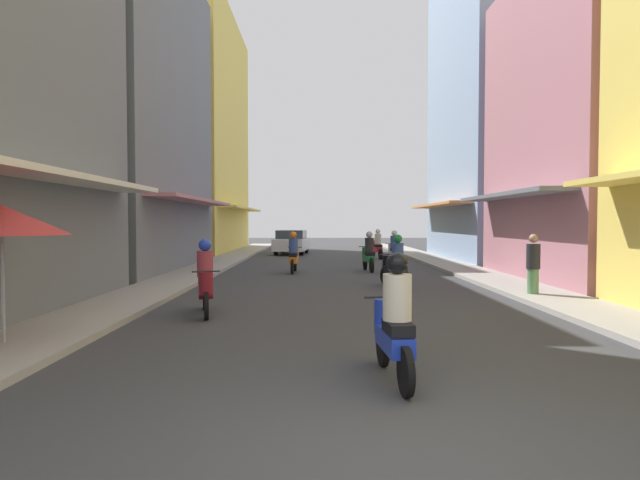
% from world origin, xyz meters
% --- Properties ---
extents(ground_plane, '(87.83, 87.83, 0.00)m').
position_xyz_m(ground_plane, '(0.00, 15.96, 0.00)').
color(ground_plane, '#38383A').
extents(sidewalk_left, '(1.77, 47.92, 0.12)m').
position_xyz_m(sidewalk_left, '(-5.16, 15.96, 0.06)').
color(sidewalk_left, '#9E9991').
rests_on(sidewalk_left, ground).
extents(sidewalk_right, '(1.77, 47.92, 0.12)m').
position_xyz_m(sidewalk_right, '(5.16, 15.96, 0.06)').
color(sidewalk_right, '#9E9991').
rests_on(sidewalk_right, ground).
extents(building_left_mid, '(7.05, 11.25, 12.81)m').
position_xyz_m(building_left_mid, '(-9.04, 17.24, 6.40)').
color(building_left_mid, slate).
rests_on(building_left_mid, ground).
extents(building_left_far, '(7.05, 13.57, 15.27)m').
position_xyz_m(building_left_far, '(-9.04, 30.39, 7.63)').
color(building_left_far, '#EFD159').
rests_on(building_left_far, ground).
extents(building_right_mid, '(7.05, 8.12, 10.26)m').
position_xyz_m(building_right_mid, '(9.03, 12.88, 5.13)').
color(building_right_mid, '#B7727F').
rests_on(building_right_mid, ground).
extents(building_right_far, '(7.05, 10.02, 15.78)m').
position_xyz_m(building_right_far, '(9.04, 22.76, 7.89)').
color(building_right_far, '#8CA5CC').
rests_on(building_right_far, ground).
extents(motorbike_blue, '(0.55, 1.81, 1.58)m').
position_xyz_m(motorbike_blue, '(0.30, 2.30, 0.70)').
color(motorbike_blue, black).
rests_on(motorbike_blue, ground).
extents(motorbike_black, '(0.75, 1.74, 1.58)m').
position_xyz_m(motorbike_black, '(1.66, 11.39, 0.70)').
color(motorbike_black, black).
rests_on(motorbike_black, ground).
extents(motorbike_maroon, '(0.65, 1.78, 1.58)m').
position_xyz_m(motorbike_maroon, '(-2.99, 6.93, 0.70)').
color(motorbike_maroon, black).
rests_on(motorbike_maroon, ground).
extents(motorbike_green, '(0.55, 1.81, 1.58)m').
position_xyz_m(motorbike_green, '(1.38, 16.50, 0.70)').
color(motorbike_green, black).
rests_on(motorbike_green, ground).
extents(motorbike_orange, '(0.55, 1.81, 1.58)m').
position_xyz_m(motorbike_orange, '(-1.53, 15.91, 0.70)').
color(motorbike_orange, black).
rests_on(motorbike_orange, ground).
extents(motorbike_red, '(0.63, 1.79, 1.58)m').
position_xyz_m(motorbike_red, '(2.50, 23.48, 0.70)').
color(motorbike_red, black).
rests_on(motorbike_red, ground).
extents(motorbike_silver, '(0.55, 1.81, 1.58)m').
position_xyz_m(motorbike_silver, '(2.80, 19.49, 0.70)').
color(motorbike_silver, black).
rests_on(motorbike_silver, ground).
extents(parked_car, '(2.14, 4.25, 1.45)m').
position_xyz_m(parked_car, '(-2.17, 27.50, 0.74)').
color(parked_car, silver).
rests_on(parked_car, ground).
extents(pedestrian_crossing, '(0.34, 0.34, 1.63)m').
position_xyz_m(pedestrian_crossing, '(4.85, 9.20, 0.82)').
color(pedestrian_crossing, '#598C59').
rests_on(pedestrian_crossing, ground).
extents(vendor_umbrella, '(1.94, 1.94, 2.20)m').
position_xyz_m(vendor_umbrella, '(-5.37, 3.85, 1.97)').
color(vendor_umbrella, '#99999E').
rests_on(vendor_umbrella, ground).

